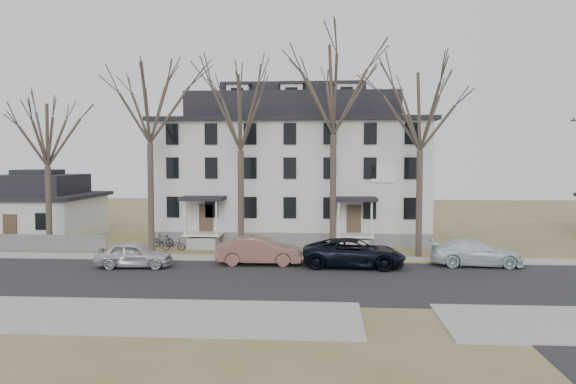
# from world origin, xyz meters

# --- Properties ---
(ground) EXTENTS (120.00, 120.00, 0.00)m
(ground) POSITION_xyz_m (0.00, 0.00, 0.00)
(ground) COLOR olive
(ground) RESTS_ON ground
(main_road) EXTENTS (120.00, 10.00, 0.04)m
(main_road) POSITION_xyz_m (0.00, 2.00, 0.00)
(main_road) COLOR #27272A
(main_road) RESTS_ON ground
(far_sidewalk) EXTENTS (120.00, 2.00, 0.08)m
(far_sidewalk) POSITION_xyz_m (0.00, 8.00, 0.00)
(far_sidewalk) COLOR #A09F97
(far_sidewalk) RESTS_ON ground
(near_sidewalk_left) EXTENTS (20.00, 5.00, 0.08)m
(near_sidewalk_left) POSITION_xyz_m (-8.00, -5.00, 0.00)
(near_sidewalk_left) COLOR #A09F97
(near_sidewalk_left) RESTS_ON ground
(yellow_curb) EXTENTS (14.00, 0.25, 0.06)m
(yellow_curb) POSITION_xyz_m (5.00, 7.10, 0.00)
(yellow_curb) COLOR gold
(yellow_curb) RESTS_ON ground
(boarding_house) EXTENTS (20.80, 12.36, 12.05)m
(boarding_house) POSITION_xyz_m (-2.00, 17.95, 5.38)
(boarding_house) COLOR slate
(boarding_house) RESTS_ON ground
(small_house) EXTENTS (8.70, 8.70, 5.00)m
(small_house) POSITION_xyz_m (-22.00, 16.00, 2.25)
(small_house) COLOR silver
(small_house) RESTS_ON ground
(fence) EXTENTS (14.00, 0.06, 1.20)m
(fence) POSITION_xyz_m (-21.00, 9.50, 0.00)
(fence) COLOR gray
(fence) RESTS_ON ground
(tree_far_left) EXTENTS (8.40, 8.40, 13.72)m
(tree_far_left) POSITION_xyz_m (-11.00, 9.80, 10.34)
(tree_far_left) COLOR #473B31
(tree_far_left) RESTS_ON ground
(tree_mid_left) EXTENTS (7.80, 7.80, 12.74)m
(tree_mid_left) POSITION_xyz_m (-5.00, 9.80, 9.60)
(tree_mid_left) COLOR #473B31
(tree_mid_left) RESTS_ON ground
(tree_center) EXTENTS (9.00, 9.00, 14.70)m
(tree_center) POSITION_xyz_m (1.00, 9.80, 11.08)
(tree_center) COLOR #473B31
(tree_center) RESTS_ON ground
(tree_mid_right) EXTENTS (7.80, 7.80, 12.74)m
(tree_mid_right) POSITION_xyz_m (6.50, 9.80, 9.60)
(tree_mid_right) COLOR #473B31
(tree_mid_right) RESTS_ON ground
(tree_bungalow) EXTENTS (6.60, 6.60, 10.78)m
(tree_bungalow) POSITION_xyz_m (-18.00, 9.80, 8.12)
(tree_bungalow) COLOR #473B31
(tree_bungalow) RESTS_ON ground
(car_silver) EXTENTS (4.45, 2.06, 1.47)m
(car_silver) POSITION_xyz_m (-10.38, 4.64, 0.74)
(car_silver) COLOR silver
(car_silver) RESTS_ON ground
(car_tan) EXTENTS (5.03, 1.84, 1.64)m
(car_tan) POSITION_xyz_m (-3.32, 6.06, 0.82)
(car_tan) COLOR brown
(car_tan) RESTS_ON ground
(car_navy) EXTENTS (6.02, 3.06, 1.63)m
(car_navy) POSITION_xyz_m (2.18, 5.69, 0.81)
(car_navy) COLOR black
(car_navy) RESTS_ON ground
(car_white) EXTENTS (5.29, 2.34, 1.51)m
(car_white) POSITION_xyz_m (9.27, 6.54, 0.75)
(car_white) COLOR silver
(car_white) RESTS_ON ground
(bicycle_left) EXTENTS (1.57, 0.67, 0.80)m
(bicycle_left) POSITION_xyz_m (-9.73, 10.60, 0.40)
(bicycle_left) COLOR black
(bicycle_left) RESTS_ON ground
(bicycle_right) EXTENTS (1.60, 0.56, 0.95)m
(bicycle_right) POSITION_xyz_m (-10.90, 12.06, 0.47)
(bicycle_right) COLOR black
(bicycle_right) RESTS_ON ground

